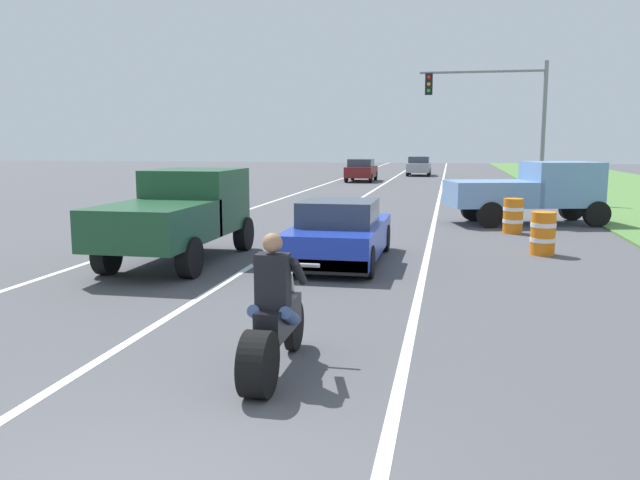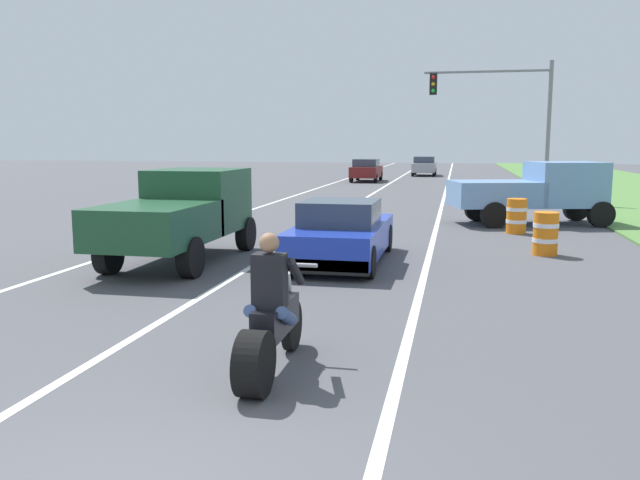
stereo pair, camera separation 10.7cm
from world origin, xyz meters
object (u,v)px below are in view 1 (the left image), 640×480
distant_car_far_ahead (361,170)px  construction_barrel_mid (513,216)px  construction_barrel_nearest (543,233)px  traffic_light_mast_near (503,108)px  distant_car_further_ahead (419,166)px  motorcycle_with_rider (273,325)px  pickup_truck_left_lane_dark_green (180,211)px  pickup_truck_right_shoulder_light_blue (532,189)px  sports_car_blue (340,234)px

distant_car_far_ahead → construction_barrel_mid: bearing=-72.3°
construction_barrel_nearest → construction_barrel_mid: size_ratio=1.00×
traffic_light_mast_near → distant_car_further_ahead: bearing=101.6°
motorcycle_with_rider → distant_car_far_ahead: size_ratio=0.55×
traffic_light_mast_near → construction_barrel_mid: 10.71m
distant_car_far_ahead → distant_car_further_ahead: bearing=68.1°
pickup_truck_left_lane_dark_green → construction_barrel_mid: size_ratio=4.80×
pickup_truck_right_shoulder_light_blue → construction_barrel_nearest: 6.00m
construction_barrel_mid → distant_car_further_ahead: 32.78m
construction_barrel_mid → pickup_truck_right_shoulder_light_blue: bearing=71.7°
sports_car_blue → traffic_light_mast_near: 16.61m
construction_barrel_nearest → traffic_light_mast_near: bearing=90.0°
sports_car_blue → distant_car_further_ahead: 38.04m
sports_car_blue → distant_car_far_ahead: 29.75m
pickup_truck_left_lane_dark_green → distant_car_far_ahead: size_ratio=1.20×
motorcycle_with_rider → distant_car_further_ahead: 45.02m
pickup_truck_left_lane_dark_green → construction_barrel_nearest: pickup_truck_left_lane_dark_green is taller
motorcycle_with_rider → traffic_light_mast_near: 23.23m
motorcycle_with_rider → distant_car_further_ahead: motorcycle_with_rider is taller
pickup_truck_left_lane_dark_green → distant_car_further_ahead: 38.74m
motorcycle_with_rider → traffic_light_mast_near: bearing=79.9°
sports_car_blue → pickup_truck_right_shoulder_light_blue: size_ratio=0.84×
motorcycle_with_rider → pickup_truck_right_shoulder_light_blue: pickup_truck_right_shoulder_light_blue is taller
construction_barrel_mid → distant_car_far_ahead: size_ratio=0.25×
pickup_truck_right_shoulder_light_blue → distant_car_far_ahead: bearing=111.3°
pickup_truck_left_lane_dark_green → traffic_light_mast_near: bearing=64.0°
traffic_light_mast_near → distant_car_further_ahead: traffic_light_mast_near is taller
construction_barrel_nearest → pickup_truck_left_lane_dark_green: bearing=-162.6°
sports_car_blue → traffic_light_mast_near: (4.46, 15.63, 3.42)m
motorcycle_with_rider → sports_car_blue: bearing=93.6°
distant_car_further_ahead → pickup_truck_right_shoulder_light_blue: bearing=-80.6°
sports_car_blue → construction_barrel_nearest: sports_car_blue is taller
sports_car_blue → distant_car_further_ahead: bearing=90.2°
pickup_truck_left_lane_dark_green → distant_car_far_ahead: pickup_truck_left_lane_dark_green is taller
pickup_truck_right_shoulder_light_blue → construction_barrel_nearest: bearing=-94.1°
construction_barrel_nearest → distant_car_far_ahead: 28.76m
sports_car_blue → pickup_truck_left_lane_dark_green: pickup_truck_left_lane_dark_green is taller
distant_car_far_ahead → traffic_light_mast_near: bearing=-60.1°
pickup_truck_left_lane_dark_green → construction_barrel_mid: pickup_truck_left_lane_dark_green is taller
pickup_truck_right_shoulder_light_blue → distant_car_further_ahead: (-5.01, 30.17, -0.33)m
construction_barrel_mid → motorcycle_with_rider: bearing=-106.4°
distant_car_far_ahead → motorcycle_with_rider: bearing=-83.8°
pickup_truck_left_lane_dark_green → pickup_truck_right_shoulder_light_blue: (8.32, 8.43, 0.00)m
distant_car_further_ahead → distant_car_far_ahead: bearing=-111.9°
pickup_truck_left_lane_dark_green → construction_barrel_nearest: size_ratio=4.80×
traffic_light_mast_near → construction_barrel_nearest: (0.00, -13.72, -3.54)m
distant_car_further_ahead → pickup_truck_left_lane_dark_green: bearing=-94.9°
motorcycle_with_rider → construction_barrel_mid: bearing=73.6°
construction_barrel_mid → pickup_truck_left_lane_dark_green: bearing=-141.1°
pickup_truck_right_shoulder_light_blue → construction_barrel_mid: bearing=-108.3°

